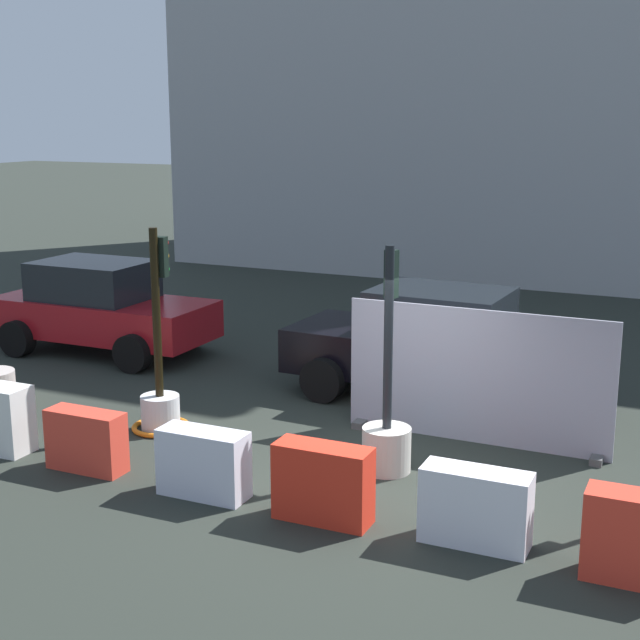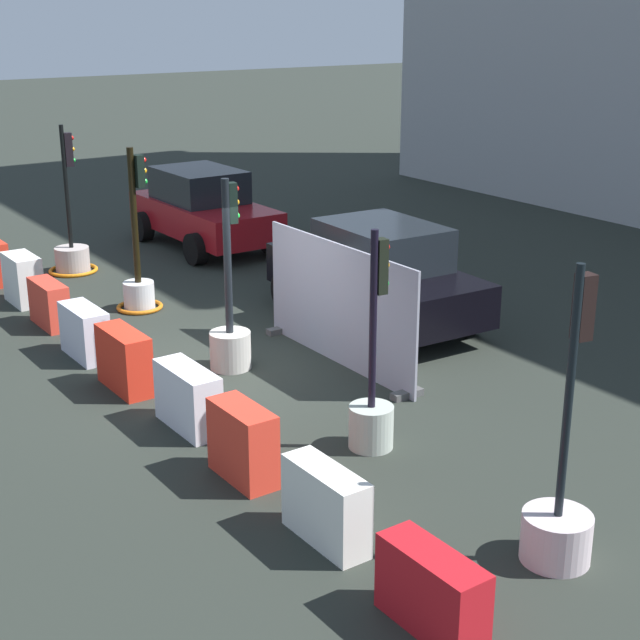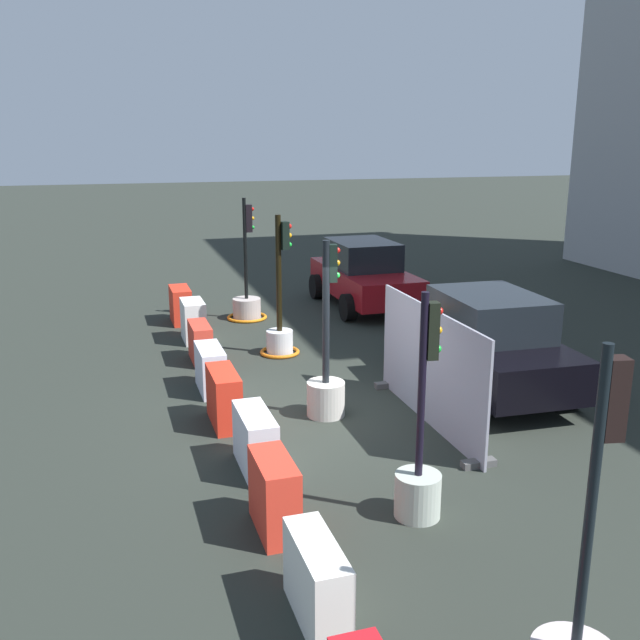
{
  "view_description": "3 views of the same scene",
  "coord_description": "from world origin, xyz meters",
  "px_view_note": "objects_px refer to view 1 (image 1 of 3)",
  "views": [
    {
      "loc": [
        3.91,
        -9.99,
        4.47
      ],
      "look_at": [
        -1.12,
        0.8,
        1.75
      ],
      "focal_mm": 50.66,
      "sensor_mm": 36.0,
      "label": 1
    },
    {
      "loc": [
        11.97,
        -6.26,
        5.29
      ],
      "look_at": [
        1.99,
        0.57,
        1.23
      ],
      "focal_mm": 52.95,
      "sensor_mm": 36.0,
      "label": 2
    },
    {
      "loc": [
        10.53,
        -3.03,
        4.51
      ],
      "look_at": [
        -1.33,
        0.55,
        1.25
      ],
      "focal_mm": 39.69,
      "sensor_mm": 36.0,
      "label": 3
    }
  ],
  "objects_px": {
    "construction_barrier_6": "(635,538)",
    "construction_barrier_5": "(475,508)",
    "traffic_light_1": "(160,392)",
    "car_black_sedan": "(430,345)",
    "construction_barrier_3": "(203,463)",
    "car_red_compact": "(101,307)",
    "construction_barrier_4": "(323,483)",
    "traffic_light_2": "(387,428)",
    "construction_barrier_2": "(86,441)"
  },
  "relations": [
    {
      "from": "traffic_light_2",
      "to": "car_black_sedan",
      "type": "distance_m",
      "value": 3.19
    },
    {
      "from": "construction_barrier_3",
      "to": "construction_barrier_2",
      "type": "bearing_deg",
      "value": 178.34
    },
    {
      "from": "car_red_compact",
      "to": "car_black_sedan",
      "type": "bearing_deg",
      "value": -1.02
    },
    {
      "from": "construction_barrier_2",
      "to": "car_red_compact",
      "type": "height_order",
      "value": "car_red_compact"
    },
    {
      "from": "traffic_light_1",
      "to": "construction_barrier_5",
      "type": "bearing_deg",
      "value": -17.33
    },
    {
      "from": "construction_barrier_3",
      "to": "traffic_light_1",
      "type": "bearing_deg",
      "value": 136.38
    },
    {
      "from": "construction_barrier_6",
      "to": "car_black_sedan",
      "type": "xyz_separation_m",
      "value": [
        -3.66,
        4.77,
        0.43
      ]
    },
    {
      "from": "traffic_light_2",
      "to": "construction_barrier_2",
      "type": "relative_size",
      "value": 2.77
    },
    {
      "from": "traffic_light_1",
      "to": "construction_barrier_2",
      "type": "height_order",
      "value": "traffic_light_1"
    },
    {
      "from": "construction_barrier_5",
      "to": "car_black_sedan",
      "type": "height_order",
      "value": "car_black_sedan"
    },
    {
      "from": "construction_barrier_4",
      "to": "car_black_sedan",
      "type": "height_order",
      "value": "car_black_sedan"
    },
    {
      "from": "construction_barrier_2",
      "to": "construction_barrier_5",
      "type": "distance_m",
      "value": 5.07
    },
    {
      "from": "traffic_light_1",
      "to": "construction_barrier_4",
      "type": "distance_m",
      "value": 3.82
    },
    {
      "from": "construction_barrier_3",
      "to": "car_red_compact",
      "type": "height_order",
      "value": "car_red_compact"
    },
    {
      "from": "construction_barrier_2",
      "to": "construction_barrier_4",
      "type": "relative_size",
      "value": 0.95
    },
    {
      "from": "traffic_light_1",
      "to": "traffic_light_2",
      "type": "bearing_deg",
      "value": -1.23
    },
    {
      "from": "traffic_light_2",
      "to": "construction_barrier_3",
      "type": "distance_m",
      "value": 2.38
    },
    {
      "from": "traffic_light_1",
      "to": "construction_barrier_3",
      "type": "xyz_separation_m",
      "value": [
        1.82,
        -1.73,
        -0.15
      ]
    },
    {
      "from": "traffic_light_2",
      "to": "construction_barrier_2",
      "type": "xyz_separation_m",
      "value": [
        -3.49,
        -1.6,
        -0.18
      ]
    },
    {
      "from": "traffic_light_1",
      "to": "traffic_light_2",
      "type": "xyz_separation_m",
      "value": [
        3.52,
        -0.08,
        0.01
      ]
    },
    {
      "from": "traffic_light_1",
      "to": "car_black_sedan",
      "type": "xyz_separation_m",
      "value": [
        3.05,
        3.07,
        0.33
      ]
    },
    {
      "from": "construction_barrier_4",
      "to": "construction_barrier_5",
      "type": "distance_m",
      "value": 1.71
    },
    {
      "from": "traffic_light_1",
      "to": "construction_barrier_3",
      "type": "distance_m",
      "value": 2.52
    },
    {
      "from": "construction_barrier_3",
      "to": "construction_barrier_6",
      "type": "relative_size",
      "value": 1.12
    },
    {
      "from": "traffic_light_1",
      "to": "construction_barrier_4",
      "type": "relative_size",
      "value": 2.65
    },
    {
      "from": "traffic_light_2",
      "to": "construction_barrier_4",
      "type": "height_order",
      "value": "traffic_light_2"
    },
    {
      "from": "construction_barrier_5",
      "to": "traffic_light_2",
      "type": "bearing_deg",
      "value": 136.16
    },
    {
      "from": "traffic_light_1",
      "to": "construction_barrier_6",
      "type": "distance_m",
      "value": 6.93
    },
    {
      "from": "traffic_light_2",
      "to": "construction_barrier_4",
      "type": "bearing_deg",
      "value": -94.26
    },
    {
      "from": "construction_barrier_5",
      "to": "construction_barrier_6",
      "type": "distance_m",
      "value": 1.62
    },
    {
      "from": "traffic_light_1",
      "to": "construction_barrier_4",
      "type": "bearing_deg",
      "value": -27.22
    },
    {
      "from": "construction_barrier_4",
      "to": "car_black_sedan",
      "type": "xyz_separation_m",
      "value": [
        -0.34,
        4.82,
        0.44
      ]
    },
    {
      "from": "construction_barrier_2",
      "to": "car_red_compact",
      "type": "xyz_separation_m",
      "value": [
        -3.58,
        4.87,
        0.48
      ]
    },
    {
      "from": "construction_barrier_6",
      "to": "car_red_compact",
      "type": "xyz_separation_m",
      "value": [
        -10.27,
        4.89,
        0.42
      ]
    },
    {
      "from": "traffic_light_1",
      "to": "construction_barrier_6",
      "type": "bearing_deg",
      "value": -14.22
    },
    {
      "from": "construction_barrier_6",
      "to": "traffic_light_1",
      "type": "bearing_deg",
      "value": 165.78
    },
    {
      "from": "construction_barrier_4",
      "to": "construction_barrier_5",
      "type": "xyz_separation_m",
      "value": [
        1.7,
        0.16,
        -0.03
      ]
    },
    {
      "from": "construction_barrier_5",
      "to": "car_black_sedan",
      "type": "distance_m",
      "value": 5.11
    },
    {
      "from": "construction_barrier_5",
      "to": "construction_barrier_6",
      "type": "height_order",
      "value": "construction_barrier_6"
    },
    {
      "from": "traffic_light_1",
      "to": "construction_barrier_3",
      "type": "bearing_deg",
      "value": -43.62
    },
    {
      "from": "construction_barrier_2",
      "to": "construction_barrier_5",
      "type": "xyz_separation_m",
      "value": [
        5.07,
        0.09,
        0.02
      ]
    },
    {
      "from": "construction_barrier_3",
      "to": "car_red_compact",
      "type": "xyz_separation_m",
      "value": [
        -5.37,
        4.92,
        0.46
      ]
    },
    {
      "from": "car_red_compact",
      "to": "car_black_sedan",
      "type": "xyz_separation_m",
      "value": [
        6.61,
        -0.12,
        0.01
      ]
    },
    {
      "from": "construction_barrier_5",
      "to": "car_black_sedan",
      "type": "bearing_deg",
      "value": 113.67
    },
    {
      "from": "construction_barrier_3",
      "to": "construction_barrier_5",
      "type": "height_order",
      "value": "construction_barrier_5"
    },
    {
      "from": "construction_barrier_3",
      "to": "car_red_compact",
      "type": "distance_m",
      "value": 7.3
    },
    {
      "from": "construction_barrier_4",
      "to": "construction_barrier_5",
      "type": "relative_size",
      "value": 0.96
    },
    {
      "from": "construction_barrier_6",
      "to": "construction_barrier_5",
      "type": "bearing_deg",
      "value": 176.07
    },
    {
      "from": "construction_barrier_4",
      "to": "construction_barrier_3",
      "type": "bearing_deg",
      "value": 179.49
    },
    {
      "from": "construction_barrier_2",
      "to": "car_black_sedan",
      "type": "xyz_separation_m",
      "value": [
        3.03,
        4.75,
        0.49
      ]
    }
  ]
}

